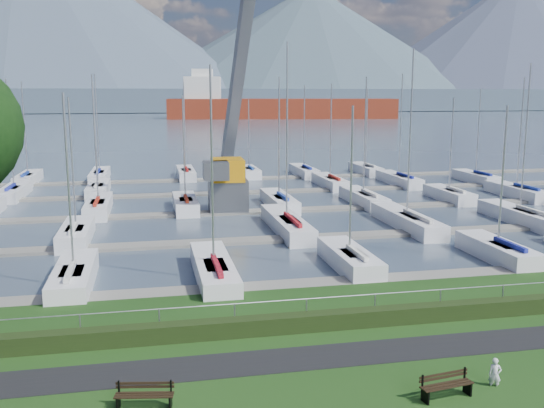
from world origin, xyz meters
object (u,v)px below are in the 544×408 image
object	(u,v)px
bench_left	(144,395)
crane	(231,144)
person	(495,370)
bench_right	(446,385)

from	to	relation	value
bench_left	crane	xyz separation A→B (m)	(7.26, 33.49, 4.91)
person	bench_right	bearing A→B (deg)	-145.07
crane	bench_right	bearing A→B (deg)	-84.24
bench_right	crane	world-z (taller)	crane
bench_left	bench_right	world-z (taller)	same
bench_left	person	world-z (taller)	person
bench_right	person	distance (m)	2.00
bench_right	person	size ratio (longest dim) A/B	1.65
bench_right	crane	xyz separation A→B (m)	(-2.13, 34.76, 4.91)
person	bench_left	bearing A→B (deg)	-160.81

